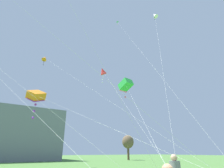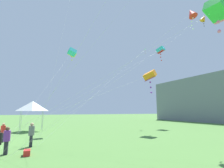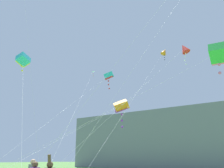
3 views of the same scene
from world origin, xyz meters
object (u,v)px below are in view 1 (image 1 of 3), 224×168
(kite_white_diamond_5, at_px, (155,15))
(kite_green_box_6, at_px, (126,85))
(kite_orange_box_0, at_px, (36,96))
(kite_green_delta_2, at_px, (119,24))
(kite_orange_diamond_1, at_px, (45,58))
(kite_red_diamond_7, at_px, (103,71))

(kite_white_diamond_5, bearing_deg, kite_green_box_6, 152.33)
(kite_orange_box_0, height_order, kite_green_box_6, kite_green_box_6)
(kite_orange_box_0, xyz_separation_m, kite_green_delta_2, (10.35, 0.10, 13.70))
(kite_green_delta_2, height_order, kite_green_box_6, kite_green_delta_2)
(kite_orange_box_0, relative_size, kite_green_delta_2, 0.85)
(kite_orange_box_0, distance_m, kite_green_box_6, 10.65)
(kite_orange_box_0, distance_m, kite_orange_diamond_1, 12.38)
(kite_orange_diamond_1, xyz_separation_m, kite_red_diamond_7, (5.62, -9.03, -4.45))
(kite_orange_diamond_1, distance_m, kite_green_delta_2, 13.07)
(kite_orange_diamond_1, xyz_separation_m, kite_green_delta_2, (8.74, -8.41, 4.86))
(kite_white_diamond_5, relative_size, kite_red_diamond_7, 1.61)
(kite_orange_box_0, bearing_deg, kite_green_delta_2, 0.57)
(kite_green_delta_2, xyz_separation_m, kite_green_box_6, (-0.17, -1.46, -10.85))
(kite_orange_diamond_1, xyz_separation_m, kite_green_box_6, (8.56, -9.87, -5.99))
(kite_green_box_6, relative_size, kite_red_diamond_7, 1.12)
(kite_green_delta_2, bearing_deg, kite_orange_box_0, -179.43)
(kite_green_box_6, distance_m, kite_red_diamond_7, 3.42)
(kite_green_box_6, bearing_deg, kite_green_delta_2, 83.30)
(kite_green_delta_2, bearing_deg, kite_red_diamond_7, -168.87)
(kite_white_diamond_5, xyz_separation_m, kite_green_box_6, (-4.34, 2.28, -11.76))
(kite_green_delta_2, relative_size, kite_red_diamond_7, 1.60)
(kite_orange_box_0, xyz_separation_m, kite_white_diamond_5, (14.51, -3.63, 14.61))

